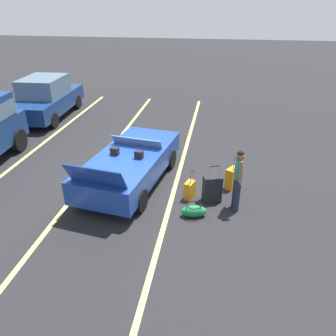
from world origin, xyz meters
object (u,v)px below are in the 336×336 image
(convertible_car, at_px, (133,162))
(traveler_person, at_px, (238,178))
(suitcase_large_black, at_px, (212,189))
(parked_sedan_far, at_px, (46,98))
(suitcase_small_carryon, at_px, (190,190))
(duffel_bag, at_px, (194,211))
(suitcase_medium_bright, at_px, (232,178))

(convertible_car, xyz_separation_m, traveler_person, (-1.11, -2.98, 0.34))
(suitcase_large_black, bearing_deg, traveler_person, -133.66)
(convertible_car, relative_size, traveler_person, 2.66)
(parked_sedan_far, bearing_deg, convertible_car, -136.26)
(suitcase_small_carryon, bearing_deg, suitcase_large_black, -166.92)
(traveler_person, bearing_deg, parked_sedan_far, -45.83)
(suitcase_large_black, bearing_deg, convertible_car, 52.61)
(convertible_car, distance_m, traveler_person, 3.20)
(duffel_bag, distance_m, parked_sedan_far, 9.95)
(convertible_car, relative_size, suitcase_medium_bright, 4.42)
(suitcase_medium_bright, relative_size, duffel_bag, 1.45)
(suitcase_medium_bright, distance_m, duffel_bag, 1.84)
(duffel_bag, relative_size, parked_sedan_far, 0.15)
(suitcase_medium_bright, height_order, parked_sedan_far, parked_sedan_far)
(suitcase_large_black, bearing_deg, duffel_bag, 134.27)
(suitcase_large_black, relative_size, duffel_bag, 1.61)
(suitcase_large_black, height_order, suitcase_medium_bright, suitcase_large_black)
(convertible_car, relative_size, duffel_bag, 6.41)
(duffel_bag, xyz_separation_m, parked_sedan_far, (6.70, 7.33, 0.73))
(duffel_bag, bearing_deg, convertible_car, 50.63)
(convertible_car, bearing_deg, parked_sedan_far, 55.22)
(traveler_person, height_order, parked_sedan_far, parked_sedan_far)
(traveler_person, bearing_deg, convertible_car, -29.64)
(suitcase_small_carryon, xyz_separation_m, traveler_person, (-0.33, -1.22, 0.68))
(suitcase_small_carryon, relative_size, duffel_bag, 1.24)
(suitcase_small_carryon, xyz_separation_m, duffel_bag, (-0.83, -0.20, -0.09))
(convertible_car, distance_m, duffel_bag, 2.57)
(parked_sedan_far, bearing_deg, suitcase_medium_bright, -124.55)
(duffel_bag, height_order, traveler_person, traveler_person)
(convertible_car, xyz_separation_m, suitcase_small_carryon, (-0.78, -1.76, -0.34))
(traveler_person, xyz_separation_m, parked_sedan_far, (6.20, 8.35, -0.04))
(suitcase_medium_bright, relative_size, traveler_person, 0.60)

